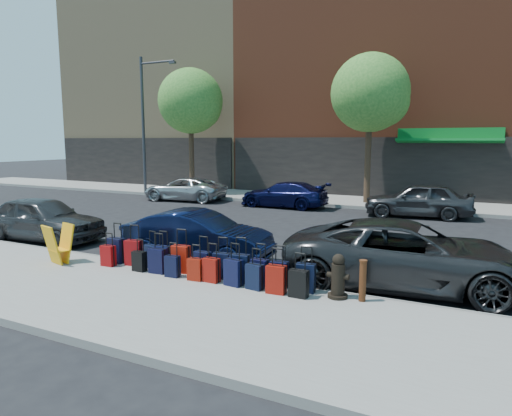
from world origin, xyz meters
The scene contains 40 objects.
ground centered at (0.00, 0.00, 0.00)m, with size 120.00×120.00×0.00m, color black.
sidewalk_near centered at (0.00, -6.50, 0.07)m, with size 60.00×4.00×0.15m, color gray.
sidewalk_far centered at (0.00, 10.00, 0.07)m, with size 60.00×4.00×0.15m, color gray.
curb_near centered at (0.00, -4.48, 0.07)m, with size 60.00×0.08×0.15m, color gray.
curb_far centered at (0.00, 7.98, 0.07)m, with size 60.00×0.08×0.15m, color gray.
building_left centered at (-16.00, 17.98, 7.98)m, with size 15.00×12.12×16.00m.
building_center centered at (0.00, 17.99, 9.98)m, with size 17.00×12.85×20.00m.
tree_left centered at (-9.86, 9.50, 5.41)m, with size 3.80×3.80×7.27m.
tree_center centered at (0.64, 9.50, 5.41)m, with size 3.80×3.80×7.27m.
streetlight centered at (-12.80, 8.80, 4.66)m, with size 2.59×0.18×8.00m.
suitcase_front_0 centered at (-2.56, -4.79, 0.47)m, with size 0.43×0.25×1.01m.
suitcase_front_1 centered at (-2.00, -4.79, 0.47)m, with size 0.45×0.30×1.01m.
suitcase_front_2 centered at (-1.45, -4.79, 0.43)m, with size 0.40×0.26×0.91m.
suitcase_front_3 centered at (-1.07, -4.84, 0.45)m, with size 0.40×0.22×0.95m.
suitcase_front_4 centered at (-0.58, -4.79, 0.47)m, with size 0.45×0.28×1.03m.
suitcase_front_5 centered at (0.04, -4.82, 0.44)m, with size 0.38×0.21×0.92m.
suitcase_front_6 centered at (0.53, -4.77, 0.44)m, with size 0.41×0.25×0.94m.
suitcase_front_7 centered at (1.02, -4.83, 0.46)m, with size 0.43×0.26×0.99m.
suitcase_front_8 centered at (1.48, -4.79, 0.43)m, with size 0.38×0.22×0.89m.
suitcase_front_9 centered at (1.94, -4.78, 0.43)m, with size 0.38×0.22×0.90m.
suitcase_front_10 centered at (2.53, -4.81, 0.45)m, with size 0.41×0.26×0.94m.
suitcase_back_0 centered at (-2.52, -5.12, 0.41)m, with size 0.35×0.21×0.83m.
suitcase_back_2 centered at (-1.52, -5.14, 0.39)m, with size 0.32×0.19×0.77m.
suitcase_back_3 centered at (-1.03, -5.07, 0.44)m, with size 0.41×0.25×0.94m.
suitcase_back_4 centered at (-0.54, -5.16, 0.40)m, with size 0.34×0.21×0.79m.
suitcase_back_5 centered at (0.07, -5.15, 0.40)m, with size 0.35×0.22×0.80m.
suitcase_back_6 centered at (0.45, -5.10, 0.42)m, with size 0.37×0.22×0.86m.
suitcase_back_7 centered at (1.01, -5.10, 0.44)m, with size 0.41×0.27×0.92m.
suitcase_back_8 centered at (1.52, -5.12, 0.42)m, with size 0.39×0.26×0.86m.
suitcase_back_9 centered at (2.03, -5.16, 0.44)m, with size 0.40×0.25×0.93m.
suitcase_back_10 centered at (2.52, -5.17, 0.43)m, with size 0.37×0.22×0.89m.
fire_hydrant centered at (3.22, -4.85, 0.56)m, with size 0.45×0.40×0.88m.
bollard centered at (3.71, -4.84, 0.57)m, with size 0.15×0.15×0.81m.
display_rack centered at (-3.79, -5.50, 0.64)m, with size 0.69×0.73×0.99m.
car_near_0 centered at (-7.02, -3.39, 0.72)m, with size 1.70×4.23×1.44m, color #37383A.
car_near_1 centered at (-1.15, -3.21, 0.67)m, with size 1.42×4.07×1.34m, color #0B1333.
car_near_2 centered at (4.28, -3.12, 0.74)m, with size 2.46×5.33×1.48m, color #2E2E30.
car_far_0 centered at (-8.74, 6.92, 0.62)m, with size 2.07×4.49×1.25m, color #B8BABF.
car_far_1 centered at (-2.94, 6.99, 0.63)m, with size 1.75×4.31×1.25m, color #0B0E33.
car_far_2 centered at (3.29, 6.83, 0.75)m, with size 1.76×4.37×1.49m, color #353538.
Camera 1 is at (5.62, -13.32, 3.22)m, focal length 32.00 mm.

